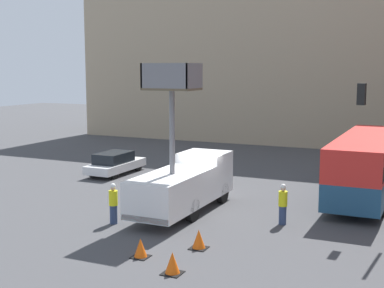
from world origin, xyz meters
TOP-DOWN VIEW (x-y plane):
  - ground_plane at (0.00, 0.00)m, footprint 120.00×120.00m
  - building_backdrop_far at (0.00, 26.82)m, footprint 44.00×10.00m
  - utility_truck at (-0.28, -0.71)m, footprint 2.23×7.21m
  - city_bus at (7.01, 5.82)m, footprint 2.59×11.12m
  - road_worker_near_truck at (-2.26, -3.68)m, footprint 0.38×0.38m
  - road_worker_directing at (4.41, -0.74)m, footprint 0.38×0.38m
  - traffic_cone_near_truck at (2.40, -5.09)m, footprint 0.64×0.64m
  - traffic_cone_mid_road at (0.91, -6.81)m, footprint 0.61×0.61m
  - traffic_cone_far_side at (2.63, -7.70)m, footprint 0.64×0.64m
  - parked_car_curbside at (-8.16, 5.58)m, footprint 1.82×4.58m

SIDE VIEW (x-z plane):
  - ground_plane at x=0.00m, z-range 0.00..0.00m
  - traffic_cone_mid_road at x=0.91m, z-range -0.02..0.67m
  - traffic_cone_near_truck at x=2.40m, z-range -0.02..0.71m
  - traffic_cone_far_side at x=2.63m, z-range -0.02..0.71m
  - parked_car_curbside at x=-8.16m, z-range 0.01..1.43m
  - road_worker_directing at x=4.41m, z-range 0.00..1.77m
  - road_worker_near_truck at x=-2.26m, z-range 0.00..1.78m
  - utility_truck at x=-0.28m, z-range -1.96..4.91m
  - city_bus at x=7.01m, z-range 0.27..3.49m
  - building_backdrop_far at x=0.00m, z-range 0.00..17.83m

